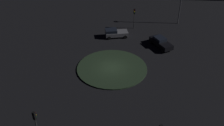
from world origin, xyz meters
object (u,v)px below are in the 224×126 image
(car_grey, at_px, (115,33))
(traffic_light_southwest, at_px, (134,15))
(traffic_light_northeast, at_px, (36,122))
(car_black, at_px, (161,42))

(car_grey, height_order, traffic_light_southwest, traffic_light_southwest)
(traffic_light_southwest, bearing_deg, traffic_light_northeast, -5.88)
(traffic_light_southwest, height_order, traffic_light_northeast, traffic_light_northeast)
(traffic_light_southwest, bearing_deg, car_black, 46.05)
(car_black, bearing_deg, traffic_light_northeast, -63.50)
(car_grey, bearing_deg, car_black, -33.57)
(car_grey, height_order, car_black, car_black)
(car_black, distance_m, traffic_light_northeast, 25.23)
(car_grey, relative_size, traffic_light_northeast, 0.95)
(car_grey, height_order, traffic_light_northeast, traffic_light_northeast)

